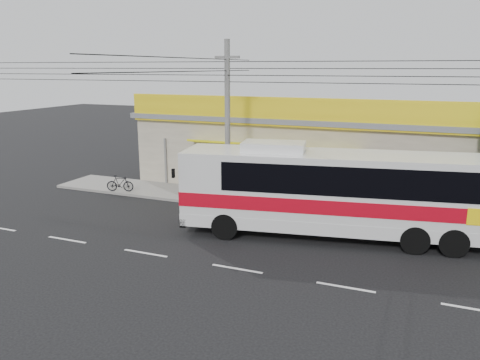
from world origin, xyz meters
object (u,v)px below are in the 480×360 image
object	(u,v)px
coach_bus	(342,189)
motorbike_dark	(120,183)
motorbike_red	(239,187)
utility_pole	(227,71)

from	to	relation	value
coach_bus	motorbike_dark	size ratio (longest dim) A/B	8.48
coach_bus	motorbike_red	size ratio (longest dim) A/B	7.66
motorbike_dark	motorbike_red	bearing A→B (deg)	-91.82
coach_bus	utility_pole	bearing A→B (deg)	151.66
motorbike_dark	utility_pole	distance (m)	9.62
motorbike_dark	utility_pole	bearing A→B (deg)	-109.73
coach_bus	motorbike_dark	distance (m)	13.69
motorbike_red	motorbike_dark	xyz separation A→B (m)	(-6.82, -1.86, 0.02)
motorbike_red	utility_pole	world-z (taller)	utility_pole
utility_pole	coach_bus	bearing A→B (deg)	-18.41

